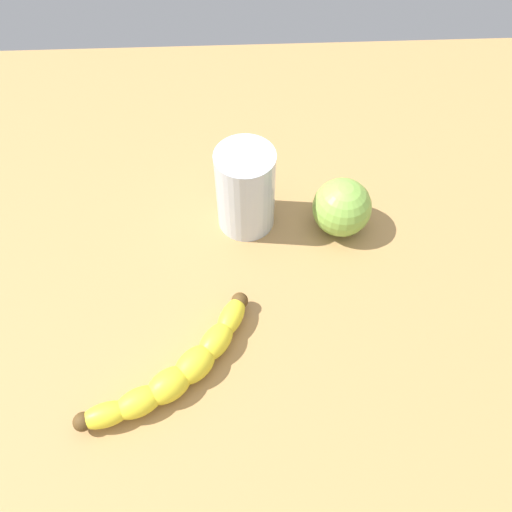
# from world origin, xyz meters

# --- Properties ---
(wooden_tabletop) EXTENTS (1.20, 1.20, 0.03)m
(wooden_tabletop) POSITION_xyz_m (0.00, 0.00, 0.01)
(wooden_tabletop) COLOR #A97E48
(wooden_tabletop) RESTS_ON ground
(banana) EXTENTS (0.17, 0.20, 0.04)m
(banana) POSITION_xyz_m (0.05, -0.17, 0.05)
(banana) COLOR yellow
(banana) RESTS_ON wooden_tabletop
(smoothie_glass) EXTENTS (0.08, 0.08, 0.13)m
(smoothie_glass) POSITION_xyz_m (-0.18, -0.09, 0.09)
(smoothie_glass) COLOR silver
(smoothie_glass) RESTS_ON wooden_tabletop
(green_apple_fruit) EXTENTS (0.08, 0.08, 0.08)m
(green_apple_fruit) POSITION_xyz_m (-0.16, 0.04, 0.07)
(green_apple_fruit) COLOR #84B747
(green_apple_fruit) RESTS_ON wooden_tabletop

